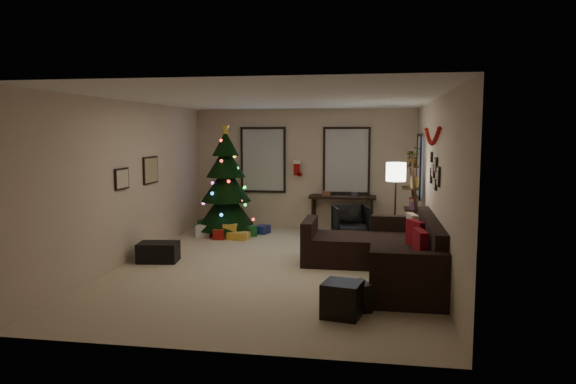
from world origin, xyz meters
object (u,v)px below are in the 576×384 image
Objects in this scene: desk at (343,200)px; bookshelf at (413,203)px; desk_chair at (351,221)px; christmas_tree at (226,188)px; sofa at (388,255)px.

desk is 0.81× the size of bookshelf.
desk_chair is at bearing -71.58° from desk.
desk is at bearing 94.02° from desk_chair.
christmas_tree is at bearing 167.64° from desk_chair.
desk_chair is (2.66, 0.09, -0.66)m from christmas_tree.
desk is at bearing 104.67° from sofa.
desk is at bearing 16.97° from christmas_tree.
sofa is 4.52× the size of desk_chair.
desk_chair is at bearing 2.04° from christmas_tree.
sofa is 2.08× the size of desk.
sofa is 2.10m from bookshelf.
desk_chair is 0.37× the size of bookshelf.
christmas_tree reaches higher than desk.
bookshelf is (0.49, 1.96, 0.57)m from sofa.
bookshelf is at bearing -51.48° from desk_chair.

